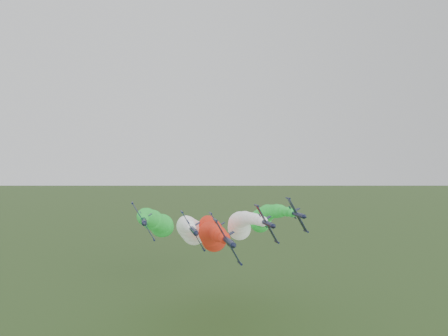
{
  "coord_description": "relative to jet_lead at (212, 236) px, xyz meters",
  "views": [
    {
      "loc": [
        -15.19,
        -99.84,
        54.04
      ],
      "look_at": [
        5.02,
        -1.99,
        52.67
      ],
      "focal_mm": 35.0,
      "sensor_mm": 36.0,
      "label": 1
    }
  ],
  "objects": [
    {
      "name": "jet_lead",
      "position": [
        0.0,
        0.0,
        0.0
      ],
      "size": [
        15.77,
        72.7,
        19.4
      ],
      "rotation": [
        0.0,
        1.05,
        0.0
      ],
      "color": "black",
      "rests_on": "ground"
    },
    {
      "name": "jet_inner_right",
      "position": [
        12.18,
        14.7,
        0.94
      ],
      "size": [
        15.82,
        72.76,
        19.45
      ],
      "rotation": [
        0.0,
        1.05,
        0.0
      ],
      "color": "black",
      "rests_on": "ground"
    },
    {
      "name": "jet_outer_left",
      "position": [
        -15.77,
        17.31,
        2.19
      ],
      "size": [
        15.18,
        72.11,
        18.8
      ],
      "rotation": [
        0.0,
        1.05,
        0.0
      ],
      "color": "black",
      "rests_on": "ground"
    },
    {
      "name": "jet_outer_right",
      "position": [
        22.57,
        22.19,
        1.93
      ],
      "size": [
        15.47,
        72.41,
        19.1
      ],
      "rotation": [
        0.0,
        1.05,
        0.0
      ],
      "color": "black",
      "rests_on": "ground"
    },
    {
      "name": "jet_inner_left",
      "position": [
        -4.8,
        14.19,
        0.04
      ],
      "size": [
        16.0,
        72.94,
        19.63
      ],
      "rotation": [
        0.0,
        1.05,
        0.0
      ],
      "color": "black",
      "rests_on": "ground"
    },
    {
      "name": "jet_trail",
      "position": [
        3.9,
        28.09,
        -1.92
      ],
      "size": [
        15.45,
        72.39,
        19.08
      ],
      "rotation": [
        0.0,
        1.05,
        0.0
      ],
      "color": "black",
      "rests_on": "ground"
    }
  ]
}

